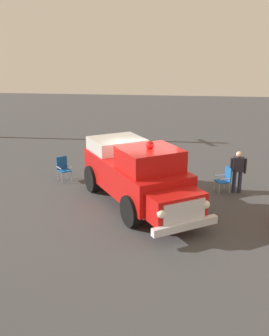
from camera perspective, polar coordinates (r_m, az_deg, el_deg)
The scene contains 5 objects.
ground_plane at distance 14.90m, azimuth 1.00°, elevation -4.88°, with size 60.00×60.00×0.00m, color #424244.
vintage_fire_truck at distance 14.31m, azimuth 0.42°, elevation -0.74°, with size 6.17×5.06×2.59m.
lawn_chair_by_car at distance 16.06m, azimuth 12.86°, elevation -1.38°, with size 0.64×0.64×1.02m.
lawn_chair_spare at distance 17.28m, azimuth -10.19°, elevation 0.17°, with size 0.69×0.69×1.02m.
spectator_standing at distance 16.03m, azimuth 14.60°, elevation -0.14°, with size 0.28×0.64×1.68m.
Camera 1 is at (-13.68, -1.31, 5.77)m, focal length 42.53 mm.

